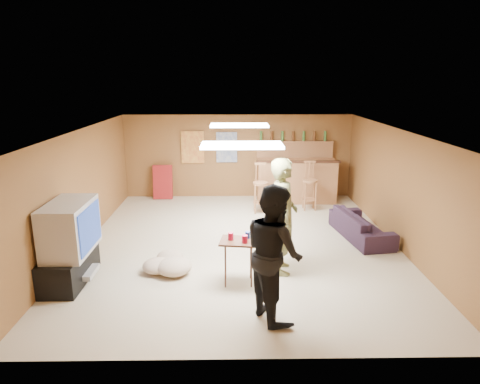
{
  "coord_description": "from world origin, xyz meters",
  "views": [
    {
      "loc": [
        -0.13,
        -7.75,
        3.14
      ],
      "look_at": [
        0.0,
        0.2,
        1.0
      ],
      "focal_mm": 32.0,
      "sensor_mm": 36.0,
      "label": 1
    }
  ],
  "objects_px": {
    "bar_counter": "(296,181)",
    "sofa": "(361,225)",
    "person_olive": "(283,216)",
    "person_black": "(274,252)",
    "tray_table": "(238,262)",
    "tv_body": "(70,228)"
  },
  "relations": [
    {
      "from": "tv_body",
      "to": "person_black",
      "type": "height_order",
      "value": "person_black"
    },
    {
      "from": "person_olive",
      "to": "tray_table",
      "type": "xyz_separation_m",
      "value": [
        -0.74,
        -0.43,
        -0.6
      ]
    },
    {
      "from": "person_olive",
      "to": "sofa",
      "type": "height_order",
      "value": "person_olive"
    },
    {
      "from": "bar_counter",
      "to": "person_olive",
      "type": "distance_m",
      "value": 4.22
    },
    {
      "from": "tray_table",
      "to": "sofa",
      "type": "bearing_deg",
      "value": 37.78
    },
    {
      "from": "person_black",
      "to": "tray_table",
      "type": "relative_size",
      "value": 2.56
    },
    {
      "from": "bar_counter",
      "to": "tray_table",
      "type": "height_order",
      "value": "bar_counter"
    },
    {
      "from": "tv_body",
      "to": "sofa",
      "type": "xyz_separation_m",
      "value": [
        5.09,
        1.84,
        -0.64
      ]
    },
    {
      "from": "bar_counter",
      "to": "sofa",
      "type": "xyz_separation_m",
      "value": [
        0.94,
        -2.61,
        -0.29
      ]
    },
    {
      "from": "bar_counter",
      "to": "sofa",
      "type": "relative_size",
      "value": 1.14
    },
    {
      "from": "tv_body",
      "to": "tray_table",
      "type": "xyz_separation_m",
      "value": [
        2.59,
        -0.1,
        -0.54
      ]
    },
    {
      "from": "tv_body",
      "to": "tray_table",
      "type": "relative_size",
      "value": 1.54
    },
    {
      "from": "person_olive",
      "to": "tv_body",
      "type": "bearing_deg",
      "value": 96.62
    },
    {
      "from": "person_black",
      "to": "person_olive",
      "type": "bearing_deg",
      "value": -33.8
    },
    {
      "from": "person_black",
      "to": "tray_table",
      "type": "xyz_separation_m",
      "value": [
        -0.46,
        0.95,
        -0.56
      ]
    },
    {
      "from": "person_olive",
      "to": "bar_counter",
      "type": "bearing_deg",
      "value": -10.3
    },
    {
      "from": "bar_counter",
      "to": "person_olive",
      "type": "xyz_separation_m",
      "value": [
        -0.82,
        -4.12,
        0.41
      ]
    },
    {
      "from": "tv_body",
      "to": "person_olive",
      "type": "relative_size",
      "value": 0.57
    },
    {
      "from": "person_black",
      "to": "tray_table",
      "type": "bearing_deg",
      "value": 3.3
    },
    {
      "from": "bar_counter",
      "to": "tray_table",
      "type": "xyz_separation_m",
      "value": [
        -1.56,
        -4.55,
        -0.19
      ]
    },
    {
      "from": "tv_body",
      "to": "person_black",
      "type": "relative_size",
      "value": 0.6
    },
    {
      "from": "person_black",
      "to": "sofa",
      "type": "height_order",
      "value": "person_black"
    }
  ]
}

